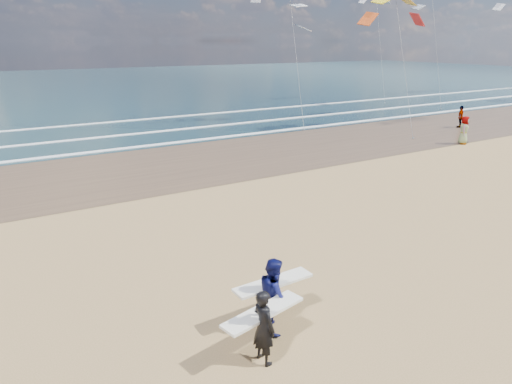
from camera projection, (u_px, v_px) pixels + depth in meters
wet_sand_strip at (357, 136)px, 35.21m from camera, size 220.00×12.00×0.01m
ocean at (142, 83)px, 79.25m from camera, size 220.00×100.00×0.02m
foam_breakers at (283, 118)px, 43.43m from camera, size 220.00×11.70×0.05m
surfer_near at (264, 325)px, 10.25m from camera, size 2.26×1.19×1.83m
surfer_far at (274, 294)px, 11.42m from camera, size 2.22×1.23×1.95m
beachgoer_0 at (464, 130)px, 32.28m from camera, size 1.15×1.03×1.98m
beachgoer_1 at (461, 117)px, 38.50m from camera, size 1.16×0.92×1.84m
kite_0 at (402, 46)px, 34.68m from camera, size 6.38×4.80×11.65m
kite_1 at (295, 43)px, 37.98m from camera, size 6.26×4.79×12.10m
kite_2 at (435, 35)px, 48.83m from camera, size 5.74×4.73×13.97m
kite_5 at (380, 41)px, 53.63m from camera, size 4.49×4.59×13.73m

